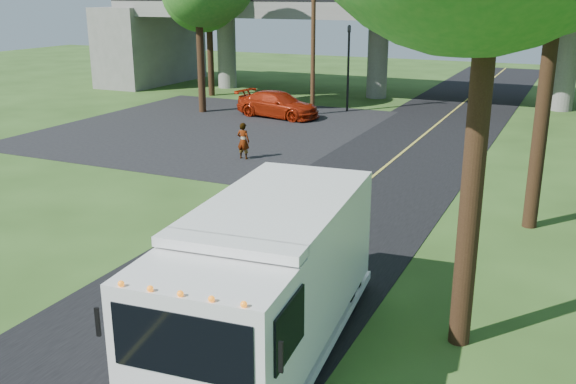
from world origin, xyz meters
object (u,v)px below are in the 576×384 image
Objects in this scene: utility_pole at (313,37)px; red_sedan at (278,105)px; traffic_signal at (348,59)px; step_van at (267,277)px; pedestrian at (243,141)px.

red_sedan is at bearing -134.56° from utility_pole.
traffic_signal reaches higher than step_van.
utility_pole reaches higher than pedestrian.
traffic_signal is at bearing -31.47° from red_sedan.
red_sedan is 3.15× the size of pedestrian.
pedestrian is at bearing -153.94° from red_sedan.
utility_pole is (-1.50, -2.00, 1.40)m from traffic_signal.
step_van is 1.47× the size of red_sedan.
step_van is (9.52, -25.05, -2.92)m from utility_pole.
step_van is at bearing 122.60° from pedestrian.
step_van is 4.63× the size of pedestrian.
step_van is at bearing -145.75° from red_sedan.
utility_pole is at bearing -126.87° from traffic_signal.
red_sedan is (-1.55, -1.57, -3.85)m from utility_pole.
red_sedan is at bearing -70.76° from pedestrian.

